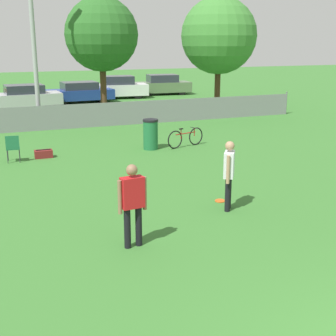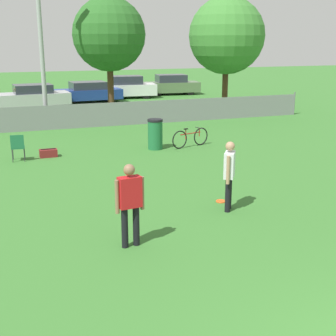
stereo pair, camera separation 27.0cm
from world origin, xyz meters
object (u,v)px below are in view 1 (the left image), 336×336
Objects in this scene: folding_chair_sideline at (13,147)px; gear_bag_sideline at (44,154)px; light_pole at (32,15)px; parked_car_white at (118,88)px; parked_car_silver at (25,97)px; player_thrower_red at (132,200)px; tree_far_right at (219,36)px; bicycle_sideline at (186,138)px; player_receiver_white at (229,171)px; parked_car_blue at (80,92)px; trash_bin at (151,134)px; tree_near_pole at (102,35)px; frisbee_disc at (220,201)px; parked_car_olive at (162,85)px.

gear_bag_sideline is (0.99, 0.27, -0.39)m from folding_chair_sideline.
light_pole reaches higher than parked_car_white.
folding_chair_sideline is at bearing -100.89° from parked_car_silver.
player_thrower_red is 2.81× the size of gear_bag_sideline.
gear_bag_sideline is 0.14× the size of parked_car_white.
tree_far_right reaches higher than bicycle_sideline.
parked_car_white is at bearing 19.34° from parked_car_silver.
player_thrower_red is at bearing -98.83° from parked_car_white.
parked_car_white reaches higher than folding_chair_sideline.
parked_car_silver is (0.61, 12.82, 0.54)m from gear_bag_sideline.
gear_bag_sideline is 17.16m from parked_car_white.
parked_car_white is (8.09, 15.87, 0.21)m from folding_chair_sideline.
folding_chair_sideline is at bearing -165.03° from gear_bag_sideline.
player_thrower_red is 1.00× the size of player_receiver_white.
player_receiver_white is at bearing -95.25° from parked_car_blue.
tree_far_right reaches higher than gear_bag_sideline.
player_receiver_white is 6.74m from trash_bin.
parked_car_silver is at bearing 151.43° from tree_far_right.
tree_near_pole reaches higher than trash_bin.
parked_car_blue is at bearing -104.11° from folding_chair_sideline.
tree_near_pole is at bearing 88.05° from trash_bin.
light_pole is at bearing -116.19° from parked_car_blue.
parked_car_blue is (0.77, 21.05, -0.30)m from player_receiver_white.
frisbee_disc is 20.49m from parked_car_blue.
parked_car_blue is at bearing -154.58° from parked_car_olive.
tree_near_pole reaches higher than parked_car_olive.
bicycle_sideline is 0.39× the size of parked_car_olive.
parked_car_olive is (0.26, 9.19, -3.42)m from tree_far_right.
frisbee_disc is at bearing -93.37° from trash_bin.
tree_near_pole is 1.42× the size of parked_car_olive.
player_receiver_white is 0.39× the size of parked_car_olive.
frisbee_disc is at bearing -95.01° from parked_car_blue.
parked_car_olive is (11.78, 16.88, 0.18)m from folding_chair_sideline.
tree_far_right is 1.45× the size of parked_car_silver.
light_pole is 7.53× the size of trash_bin.
trash_bin is at bearing -61.27° from light_pole.
tree_far_right is (6.41, -0.36, -0.04)m from tree_near_pole.
parked_car_silver is (0.03, 6.99, -4.26)m from light_pole.
parked_car_olive is at bearing 16.52° from parked_car_silver.
parked_car_blue is at bearing 133.17° from tree_far_right.
player_receiver_white is at bearing -116.63° from tree_far_right.
parked_car_white is (1.89, 15.85, 0.38)m from bicycle_sideline.
parked_car_white is (-3.43, 8.19, -3.39)m from tree_far_right.
parked_car_white is at bearing 66.44° from bicycle_sideline.
player_receiver_white is 0.40× the size of parked_car_white.
parked_car_blue is (3.56, 8.39, -4.29)m from light_pole.
light_pole is 1.96× the size of parked_car_silver.
light_pole is 7.58m from gear_bag_sideline.
light_pole is 1.35× the size of tree_far_right.
parked_car_silver is (-4.60, 13.06, 0.33)m from bicycle_sideline.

